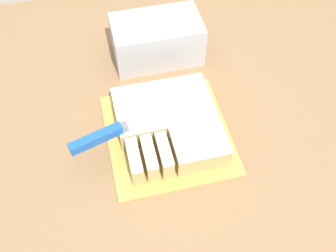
% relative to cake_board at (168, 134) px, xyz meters
% --- Properties ---
extents(ground_plane, '(8.00, 8.00, 0.00)m').
position_rel_cake_board_xyz_m(ground_plane, '(0.05, 0.08, -0.96)').
color(ground_plane, '#9E9384').
extents(countertop, '(1.40, 1.10, 0.95)m').
position_rel_cake_board_xyz_m(countertop, '(0.05, 0.08, -0.48)').
color(countertop, '#936D47').
rests_on(countertop, ground_plane).
extents(cake_board, '(0.29, 0.31, 0.01)m').
position_rel_cake_board_xyz_m(cake_board, '(0.00, 0.00, 0.00)').
color(cake_board, gold).
rests_on(cake_board, countertop).
extents(cake, '(0.23, 0.25, 0.06)m').
position_rel_cake_board_xyz_m(cake, '(0.00, 0.00, 0.03)').
color(cake, tan).
rests_on(cake, cake_board).
extents(knife, '(0.35, 0.12, 0.02)m').
position_rel_cake_board_xyz_m(knife, '(-0.14, -0.02, 0.07)').
color(knife, silver).
rests_on(knife, cake).
extents(storage_box, '(0.24, 0.14, 0.12)m').
position_rel_cake_board_xyz_m(storage_box, '(0.04, 0.28, 0.06)').
color(storage_box, '#B2B2B7').
rests_on(storage_box, countertop).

